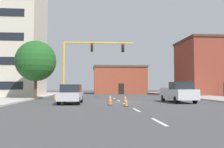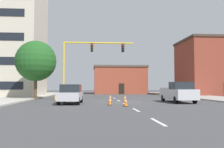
% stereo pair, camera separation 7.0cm
% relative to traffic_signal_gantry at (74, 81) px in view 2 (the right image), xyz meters
% --- Properties ---
extents(ground_plane, '(160.00, 160.00, 0.00)m').
position_rel_traffic_signal_gantry_xyz_m(ground_plane, '(5.11, -4.32, -2.25)').
color(ground_plane, '#424244').
extents(sidewalk_left, '(6.00, 56.00, 0.14)m').
position_rel_traffic_signal_gantry_xyz_m(sidewalk_left, '(-7.70, 3.68, -2.18)').
color(sidewalk_left, '#B2ADA3').
rests_on(sidewalk_left, ground_plane).
extents(sidewalk_right, '(6.00, 56.00, 0.14)m').
position_rel_traffic_signal_gantry_xyz_m(sidewalk_right, '(17.93, 3.68, -2.18)').
color(sidewalk_right, '#9E998E').
rests_on(sidewalk_right, ground_plane).
extents(lane_stripe_seg_0, '(0.16, 2.40, 0.01)m').
position_rel_traffic_signal_gantry_xyz_m(lane_stripe_seg_0, '(5.11, -18.32, -2.24)').
color(lane_stripe_seg_0, silver).
rests_on(lane_stripe_seg_0, ground_plane).
extents(lane_stripe_seg_1, '(0.16, 2.40, 0.01)m').
position_rel_traffic_signal_gantry_xyz_m(lane_stripe_seg_1, '(5.11, -12.82, -2.24)').
color(lane_stripe_seg_1, silver).
rests_on(lane_stripe_seg_1, ground_plane).
extents(lane_stripe_seg_2, '(0.16, 2.40, 0.01)m').
position_rel_traffic_signal_gantry_xyz_m(lane_stripe_seg_2, '(5.11, -7.32, -2.24)').
color(lane_stripe_seg_2, silver).
rests_on(lane_stripe_seg_2, ground_plane).
extents(lane_stripe_seg_3, '(0.16, 2.40, 0.01)m').
position_rel_traffic_signal_gantry_xyz_m(lane_stripe_seg_3, '(5.11, -1.82, -2.24)').
color(lane_stripe_seg_3, silver).
rests_on(lane_stripe_seg_3, ground_plane).
extents(lane_stripe_seg_4, '(0.16, 2.40, 0.01)m').
position_rel_traffic_signal_gantry_xyz_m(lane_stripe_seg_4, '(5.11, 3.68, -2.24)').
color(lane_stripe_seg_4, silver).
rests_on(lane_stripe_seg_4, ground_plane).
extents(building_brick_center, '(11.28, 10.26, 5.96)m').
position_rel_traffic_signal_gantry_xyz_m(building_brick_center, '(8.05, 25.38, 0.74)').
color(building_brick_center, brown).
rests_on(building_brick_center, ground_plane).
extents(building_row_right, '(10.93, 9.93, 9.94)m').
position_rel_traffic_signal_gantry_xyz_m(building_row_right, '(23.60, 13.32, 2.73)').
color(building_row_right, brown).
rests_on(building_row_right, ground_plane).
extents(traffic_signal_gantry, '(9.13, 1.20, 6.83)m').
position_rel_traffic_signal_gantry_xyz_m(traffic_signal_gantry, '(0.00, 0.00, 0.00)').
color(traffic_signal_gantry, yellow).
rests_on(traffic_signal_gantry, ground_plane).
extents(tree_left_near, '(4.90, 4.90, 7.11)m').
position_rel_traffic_signal_gantry_xyz_m(tree_left_near, '(-4.65, 1.24, 2.40)').
color(tree_left_near, '#4C3823').
rests_on(tree_left_near, ground_plane).
extents(pickup_truck_silver, '(2.14, 5.45, 1.99)m').
position_rel_traffic_signal_gantry_xyz_m(pickup_truck_silver, '(10.57, -5.53, -1.27)').
color(pickup_truck_silver, '#BCBCC1').
rests_on(pickup_truck_silver, ground_plane).
extents(sedan_silver_near_left, '(2.01, 4.56, 1.74)m').
position_rel_traffic_signal_gantry_xyz_m(sedan_silver_near_left, '(0.28, -6.60, -1.36)').
color(sedan_silver_near_left, '#B7B7BC').
rests_on(sedan_silver_near_left, ground_plane).
extents(traffic_cone_roadside_a, '(0.36, 0.36, 0.63)m').
position_rel_traffic_signal_gantry_xyz_m(traffic_cone_roadside_a, '(4.83, -9.84, -1.94)').
color(traffic_cone_roadside_a, black).
rests_on(traffic_cone_roadside_a, ground_plane).
extents(traffic_cone_roadside_b, '(0.36, 0.36, 0.74)m').
position_rel_traffic_signal_gantry_xyz_m(traffic_cone_roadside_b, '(5.44, -4.71, -1.88)').
color(traffic_cone_roadside_b, black).
rests_on(traffic_cone_roadside_b, ground_plane).
extents(traffic_cone_roadside_c, '(0.36, 0.36, 0.62)m').
position_rel_traffic_signal_gantry_xyz_m(traffic_cone_roadside_c, '(3.69, -8.37, -1.94)').
color(traffic_cone_roadside_c, black).
rests_on(traffic_cone_roadside_c, ground_plane).
extents(traffic_cone_roadside_d, '(0.36, 0.36, 0.76)m').
position_rel_traffic_signal_gantry_xyz_m(traffic_cone_roadside_d, '(3.98, -4.40, -1.87)').
color(traffic_cone_roadside_d, black).
rests_on(traffic_cone_roadside_d, ground_plane).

